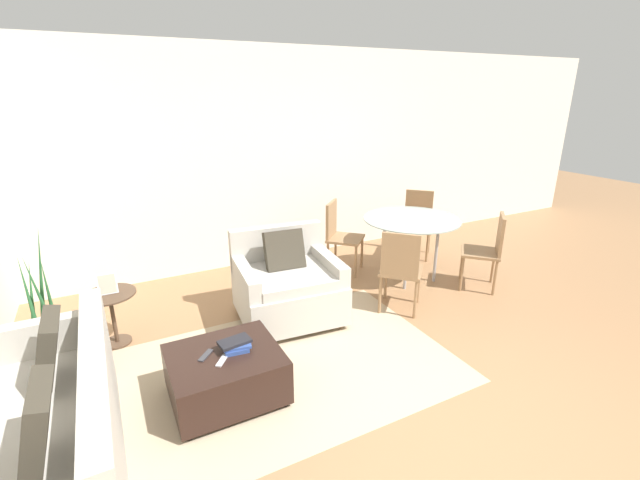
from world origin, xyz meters
name	(u,v)px	position (x,y,z in m)	size (l,w,h in m)	color
ground_plane	(438,408)	(0.00, 0.00, 0.00)	(20.00, 20.00, 0.00)	#936B47
wall_back	(267,159)	(0.00, 3.37, 1.38)	(12.00, 0.06, 2.75)	silver
area_rug	(276,370)	(-0.90, 0.97, 0.00)	(2.97, 1.88, 0.01)	tan
couch	(50,443)	(-2.45, 0.57, 0.29)	(0.83, 1.84, 0.89)	#B2ADA3
armchair	(287,285)	(-0.44, 1.74, 0.36)	(1.05, 0.97, 0.92)	#B2ADA3
ottoman	(226,373)	(-1.34, 0.84, 0.21)	(0.81, 0.69, 0.38)	black
book_stack	(236,345)	(-1.25, 0.86, 0.42)	(0.25, 0.19, 0.08)	#2D478C
tv_remote_primary	(222,360)	(-1.38, 0.76, 0.39)	(0.12, 0.14, 0.01)	#B7B7BC
tv_remote_secondary	(206,355)	(-1.47, 0.87, 0.39)	(0.14, 0.14, 0.01)	#333338
potted_plant	(50,339)	(-2.55, 1.99, 0.21)	(0.43, 0.43, 1.21)	brown
side_table	(112,308)	(-2.04, 2.03, 0.36)	(0.45, 0.45, 0.51)	#4C3828
picture_frame	(107,284)	(-2.04, 2.03, 0.60)	(0.16, 0.07, 0.19)	silver
dining_table	(411,225)	(1.26, 1.95, 0.69)	(1.15, 1.15, 0.77)	#8C9E99
dining_chair_near_left	(401,266)	(0.63, 1.31, 0.52)	(0.59, 0.59, 0.90)	#93704C
dining_chair_near_right	(489,246)	(1.90, 1.31, 0.52)	(0.59, 0.59, 0.90)	#93704C
dining_chair_far_left	(339,232)	(0.63, 2.58, 0.52)	(0.59, 0.59, 0.90)	#93704C
dining_chair_far_right	(417,219)	(1.90, 2.58, 0.52)	(0.59, 0.59, 0.90)	#93704C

